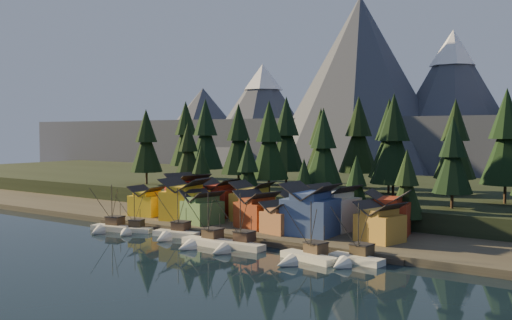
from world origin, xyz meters
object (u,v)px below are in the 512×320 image
Objects in this scene: boat_5 at (303,250)px; house_front_0 at (147,200)px; boat_0 at (108,221)px; boat_3 at (202,235)px; house_back_0 at (188,192)px; boat_4 at (234,239)px; boat_1 at (131,225)px; boat_6 at (353,251)px; boat_2 at (173,228)px; house_front_1 at (185,198)px; house_back_1 at (218,196)px.

house_front_0 is (-57.16, 16.87, 3.38)m from boat_5.
boat_3 is (29.32, -0.35, -0.18)m from boat_0.
house_back_0 is (-27.77, 26.66, 4.79)m from boat_3.
boat_4 reaches higher than boat_0.
boat_5 is at bearing -13.56° from house_back_0.
boat_6 is at bearing -18.76° from boat_1.
boat_3 is 32.41m from boat_6.
boat_1 is at bearing -170.92° from boat_5.
boat_2 reaches higher than boat_6.
boat_2 is 11.76m from boat_3.
boat_5 is at bearing -23.00° from boat_1.
boat_3 is at bearing -30.02° from house_back_0.
boat_4 is at bearing -29.09° from house_front_0.
house_front_1 is at bearing 170.74° from boat_5.
boat_5 reaches higher than boat_6.
boat_5 is at bearing -31.96° from house_front_1.
house_back_0 reaches higher than boat_2.
boat_0 is 19.57m from house_front_1.
boat_1 is 47.49m from boat_5.
boat_6 is at bearing -19.41° from house_front_0.
boat_1 is 12.03m from boat_2.
boat_4 reaches higher than boat_2.
boat_0 reaches higher than house_front_0.
boat_0 is at bearing -177.54° from boat_3.
boat_5 is at bearing -16.37° from boat_2.
house_back_0 is at bearing 54.93° from house_front_0.
house_back_0 is at bearing 170.36° from house_back_1.
house_front_0 is (-40.55, 15.65, 3.30)m from boat_4.
house_front_0 is at bearing 92.15° from boat_0.
boat_5 is 58.78m from house_back_0.
boat_1 is 0.87× the size of boat_6.
house_front_1 is at bearing 112.48° from boat_2.
house_front_0 is at bearing 175.56° from boat_5.
boat_5 is 1.47× the size of house_front_0.
boat_0 is 53.58m from boat_5.
boat_4 reaches higher than boat_5.
boat_3 is at bearing -27.59° from boat_2.
boat_2 is 25.56m from house_front_0.
boat_4 is 1.01× the size of boat_5.
boat_4 is 1.11× the size of house_front_1.
house_front_0 is (-21.69, 13.12, 3.30)m from boat_2.
boat_3 is at bearing -168.63° from boat_5.
house_back_0 is (5.14, 10.06, 1.49)m from house_front_0.
boat_6 reaches higher than boat_1.
house_front_1 is at bearing 49.98° from boat_0.
boat_1 is 17.79m from house_front_0.
boat_6 is (61.55, 3.09, -0.15)m from boat_0.
boat_0 is at bearing -178.73° from boat_4.
boat_6 is 66.54m from house_front_0.
house_front_1 is (3.30, 14.75, 4.93)m from boat_1.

